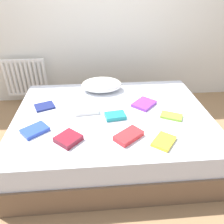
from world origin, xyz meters
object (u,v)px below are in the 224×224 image
textbook_teal (115,116)px  textbook_white (87,111)px  pillow (102,85)px  textbook_yellow (164,141)px  textbook_red (129,136)px  bed (112,133)px  textbook_maroon (68,139)px  radiator (26,78)px  textbook_lime (171,116)px  textbook_navy (45,106)px  textbook_purple (144,104)px  textbook_blue (35,130)px

textbook_teal → textbook_white: 0.30m
pillow → textbook_yellow: pillow is taller
textbook_red → bed: bearing=65.4°
textbook_maroon → radiator: bearing=158.2°
bed → textbook_maroon: (-0.41, -0.41, 0.28)m
bed → radiator: bearing=134.4°
textbook_lime → textbook_maroon: 1.02m
textbook_teal → textbook_white: (-0.28, 0.12, -0.00)m
bed → textbook_white: (-0.26, 0.03, 0.27)m
textbook_lime → textbook_navy: bearing=-166.8°
textbook_purple → textbook_maroon: 0.93m
radiator → textbook_navy: (0.47, -1.02, 0.10)m
textbook_teal → textbook_lime: (0.56, -0.04, -0.01)m
bed → textbook_lime: (0.58, -0.13, 0.26)m
textbook_maroon → textbook_navy: bearing=159.9°
textbook_purple → textbook_yellow: (0.04, -0.63, -0.00)m
textbook_lime → textbook_purple: bearing=157.3°
textbook_teal → textbook_lime: size_ratio=0.95×
pillow → textbook_purple: pillow is taller
textbook_purple → textbook_white: bearing=141.6°
textbook_blue → radiator: bearing=68.2°
textbook_lime → textbook_red: size_ratio=0.83×
textbook_blue → textbook_maroon: (0.31, -0.15, 0.01)m
bed → textbook_teal: (0.02, -0.09, 0.27)m
textbook_lime → textbook_white: bearing=-164.5°
textbook_yellow → textbook_red: bearing=111.9°
textbook_white → textbook_red: bearing=-56.3°
textbook_red → textbook_yellow: (0.29, -0.09, -0.01)m
textbook_maroon → pillow: bearing=113.7°
pillow → textbook_blue: pillow is taller
bed → textbook_red: textbook_red is taller
textbook_blue → textbook_lime: textbook_blue is taller
textbook_teal → textbook_red: 0.34m
radiator → textbook_lime: radiator is taller
radiator → textbook_navy: 1.13m
textbook_teal → textbook_yellow: textbook_teal is taller
pillow → textbook_purple: size_ratio=2.01×
textbook_navy → pillow: bearing=6.6°
textbook_navy → textbook_purple: (1.06, -0.05, 0.01)m
pillow → textbook_yellow: size_ratio=2.27×
bed → textbook_yellow: 0.69m
textbook_purple → textbook_maroon: (-0.76, -0.54, 0.01)m
pillow → textbook_maroon: 0.99m
textbook_lime → textbook_white: (-0.83, 0.16, 0.01)m
radiator → textbook_yellow: bearing=-47.3°
textbook_lime → pillow: bearing=161.8°
textbook_blue → textbook_lime: size_ratio=1.06×
radiator → textbook_yellow: 2.31m
bed → textbook_red: bearing=-75.9°
textbook_blue → textbook_purple: 1.14m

